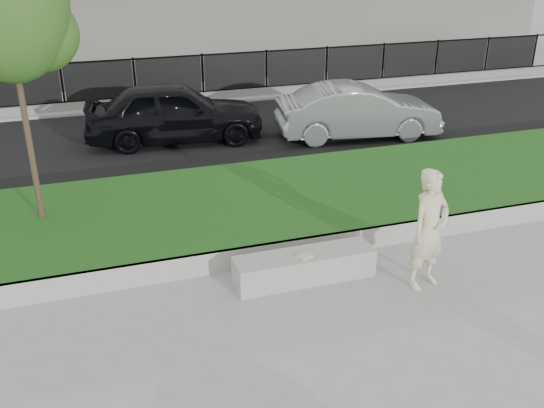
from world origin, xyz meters
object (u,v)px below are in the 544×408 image
object	(u,v)px
stone_bench	(304,266)
car_dark	(175,112)
book	(305,256)
young_tree	(11,8)
man	(429,229)
car_silver	(358,111)

from	to	relation	value
stone_bench	car_dark	distance (m)	7.79
car_dark	stone_bench	bearing A→B (deg)	-168.28
book	car_dark	xyz separation A→B (m)	(-0.69, 7.83, 0.35)
book	young_tree	bearing A→B (deg)	118.88
man	book	world-z (taller)	man
car_silver	stone_bench	bearing A→B (deg)	156.89
young_tree	car_silver	xyz separation A→B (m)	(8.03, 3.54, -3.33)
book	car_dark	world-z (taller)	car_dark
car_dark	car_silver	distance (m)	4.93
man	car_dark	world-z (taller)	man
young_tree	car_silver	world-z (taller)	young_tree
book	car_silver	xyz separation A→B (m)	(4.09, 6.62, 0.28)
man	book	xyz separation A→B (m)	(-1.81, 0.64, -0.50)
man	book	bearing A→B (deg)	144.41
stone_bench	car_dark	xyz separation A→B (m)	(-0.73, 7.73, 0.60)
man	car_silver	world-z (taller)	man
book	car_dark	bearing A→B (deg)	71.95
man	book	distance (m)	1.99
stone_bench	book	world-z (taller)	book
stone_bench	car_dark	bearing A→B (deg)	95.41
book	car_silver	distance (m)	7.79
book	car_silver	world-z (taller)	car_silver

